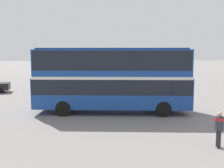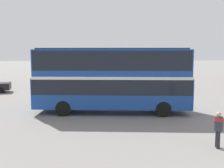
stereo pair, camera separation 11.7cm
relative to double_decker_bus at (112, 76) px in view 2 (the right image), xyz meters
The scene contains 3 objects.
ground_plane 2.98m from the double_decker_bus, ahead, with size 240.00×240.00×0.00m, color gray.
double_decker_bus is the anchor object (origin of this frame).
pedestrian_foreground 8.48m from the double_decker_bus, 61.92° to the right, with size 0.49×0.49×1.63m.
Camera 2 is at (-3.42, -17.92, 4.21)m, focal length 42.00 mm.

